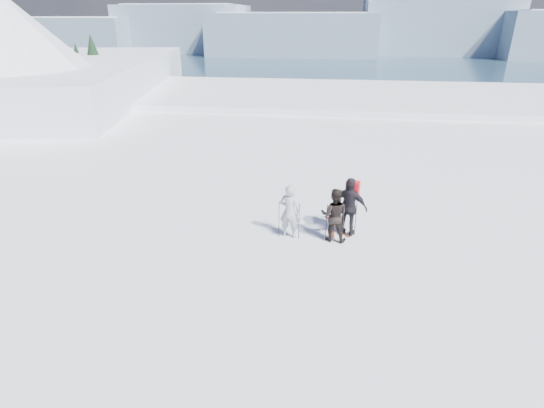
{
  "coord_description": "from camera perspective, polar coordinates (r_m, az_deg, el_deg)",
  "views": [
    {
      "loc": [
        0.15,
        -8.55,
        6.72
      ],
      "look_at": [
        -1.43,
        3.0,
        1.51
      ],
      "focal_mm": 28.0,
      "sensor_mm": 36.0,
      "label": 1
    }
  ],
  "objects": [
    {
      "name": "backpack",
      "position": [
        13.76,
        11.02,
        4.83
      ],
      "size": [
        0.48,
        0.35,
        0.56
      ],
      "primitive_type": "cube",
      "rotation": [
        0.0,
        0.0,
        2.85
      ],
      "color": "red",
      "rests_on": "skier_pack"
    },
    {
      "name": "lake_basin",
      "position": [
        40.76,
        7.17,
        4.98
      ],
      "size": [
        820.0,
        820.0,
        71.62
      ],
      "color": "white",
      "rests_on": "ground"
    },
    {
      "name": "ski_poles",
      "position": [
        13.81,
        6.93,
        -2.29
      ],
      "size": [
        2.5,
        0.53,
        1.3
      ],
      "color": "black",
      "rests_on": "ground"
    },
    {
      "name": "skier_pack",
      "position": [
        14.0,
        10.36,
        -0.43
      ],
      "size": [
        1.27,
        0.8,
        2.01
      ],
      "primitive_type": "imported",
      "rotation": [
        0.0,
        0.0,
        2.85
      ],
      "color": "black",
      "rests_on": "ground"
    },
    {
      "name": "far_mountain_range",
      "position": [
        464.48,
        12.3,
        21.89
      ],
      "size": [
        770.0,
        110.0,
        53.0
      ],
      "color": "slate",
      "rests_on": "ground"
    },
    {
      "name": "skier_grey",
      "position": [
        13.73,
        2.36,
        -0.99
      ],
      "size": [
        0.73,
        0.55,
        1.82
      ],
      "primitive_type": "imported",
      "rotation": [
        0.0,
        0.0,
        2.96
      ],
      "color": "#9DA4AB",
      "rests_on": "ground"
    },
    {
      "name": "near_ridge",
      "position": [
        47.47,
        -27.08,
        9.08
      ],
      "size": [
        31.37,
        35.68,
        25.62
      ],
      "color": "white",
      "rests_on": "ground"
    },
    {
      "name": "skis_loose",
      "position": [
        14.9,
        8.4,
        -2.94
      ],
      "size": [
        0.86,
        1.7,
        0.03
      ],
      "color": "black",
      "rests_on": "ground"
    },
    {
      "name": "skier_dark",
      "position": [
        13.64,
        8.34,
        -1.46
      ],
      "size": [
        0.94,
        0.76,
        1.79
      ],
      "primitive_type": "imported",
      "rotation": [
        0.0,
        0.0,
        3.04
      ],
      "color": "black",
      "rests_on": "ground"
    }
  ]
}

